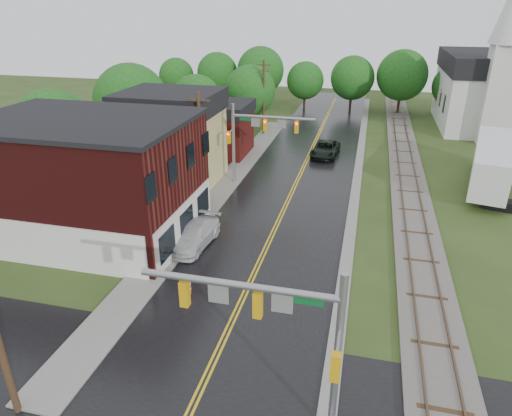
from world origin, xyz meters
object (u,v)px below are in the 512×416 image
at_px(tree_left_e, 251,92).
at_px(pickup_white, 194,235).
at_px(utility_pole_c, 264,96).
at_px(tree_left_a, 55,132).
at_px(tree_left_c, 197,102).
at_px(traffic_signal_near, 279,320).
at_px(semi_trailer, 491,162).
at_px(suv_dark, 325,149).
at_px(tree_left_b, 132,103).
at_px(utility_pole_b, 201,147).
at_px(construction_barrel, 185,286).
at_px(traffic_signal_far, 257,131).
at_px(church, 487,83).
at_px(brick_building, 88,178).

distance_m(tree_left_e, pickup_white, 31.65).
relative_size(utility_pole_c, tree_left_a, 1.04).
height_order(utility_pole_c, pickup_white, utility_pole_c).
bearing_deg(tree_left_c, traffic_signal_near, -65.44).
bearing_deg(semi_trailer, suv_dark, 158.95).
bearing_deg(semi_trailer, tree_left_b, 178.61).
height_order(tree_left_a, tree_left_c, tree_left_a).
bearing_deg(suv_dark, utility_pole_b, -115.75).
relative_size(tree_left_c, construction_barrel, 6.92).
relative_size(traffic_signal_near, traffic_signal_far, 1.00).
height_order(tree_left_c, pickup_white, tree_left_c).
bearing_deg(church, tree_left_e, -164.80).
height_order(church, suv_dark, church).
distance_m(traffic_signal_near, suv_dark, 35.12).
bearing_deg(traffic_signal_far, semi_trailer, 11.38).
height_order(traffic_signal_near, tree_left_e, tree_left_e).
bearing_deg(tree_left_c, pickup_white, -70.20).
bearing_deg(semi_trailer, traffic_signal_near, -114.48).
distance_m(pickup_white, semi_trailer, 27.02).
relative_size(tree_left_a, semi_trailer, 0.65).
relative_size(church, tree_left_c, 2.61).
height_order(traffic_signal_far, construction_barrel, traffic_signal_far).
relative_size(church, utility_pole_c, 2.22).
bearing_deg(utility_pole_c, tree_left_a, -120.55).
relative_size(tree_left_b, pickup_white, 1.86).
bearing_deg(tree_left_b, suv_dark, 14.14).
bearing_deg(semi_trailer, tree_left_e, 149.85).
relative_size(brick_building, utility_pole_c, 1.59).
relative_size(utility_pole_b, tree_left_c, 1.18).
bearing_deg(tree_left_b, semi_trailer, -1.39).
distance_m(traffic_signal_far, utility_pole_c, 17.33).
distance_m(church, suv_dark, 25.41).
bearing_deg(traffic_signal_near, tree_left_b, 125.49).
xyz_separation_m(tree_left_a, semi_trailer, (36.55, 9.16, -2.73)).
relative_size(brick_building, tree_left_e, 1.75).
height_order(utility_pole_c, tree_left_e, utility_pole_c).
bearing_deg(tree_left_e, traffic_signal_far, -74.11).
height_order(pickup_white, semi_trailer, semi_trailer).
xyz_separation_m(tree_left_e, suv_dark, (10.56, -9.07, -4.04)).
bearing_deg(tree_left_c, utility_pole_b, -68.51).
distance_m(brick_building, semi_trailer, 33.36).
relative_size(traffic_signal_near, suv_dark, 1.32).
bearing_deg(pickup_white, utility_pole_c, 99.00).
distance_m(traffic_signal_near, pickup_white, 15.79).
xyz_separation_m(utility_pole_b, utility_pole_c, (0.00, 22.00, 0.00)).
xyz_separation_m(brick_building, semi_trailer, (29.18, 16.06, -1.77)).
bearing_deg(tree_left_a, semi_trailer, 14.07).
relative_size(tree_left_c, tree_left_e, 0.94).
bearing_deg(semi_trailer, construction_barrel, -132.51).
height_order(utility_pole_c, tree_left_a, utility_pole_c).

